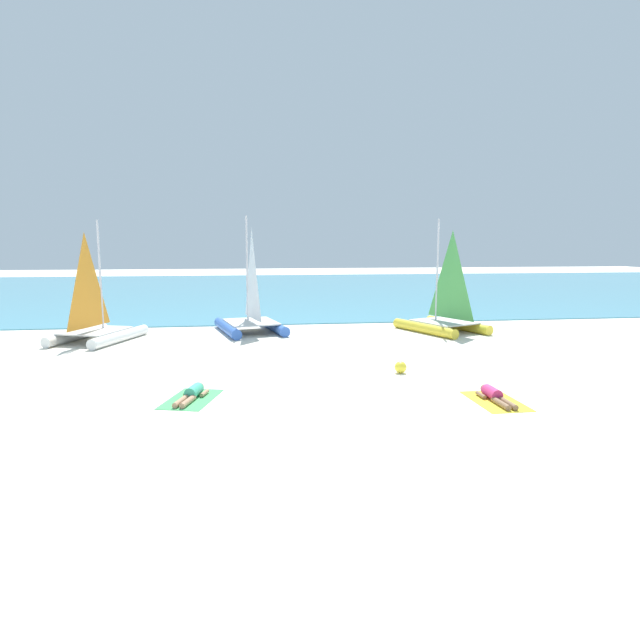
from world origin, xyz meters
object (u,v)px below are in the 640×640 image
at_px(towel_left, 191,399).
at_px(sunbather_right, 494,395).
at_px(sailboat_white, 96,324).
at_px(sailboat_blue, 251,315).
at_px(sunbather_left, 192,394).
at_px(sailboat_yellow, 443,315).
at_px(towel_right, 495,401).
at_px(beach_ball, 401,367).

bearing_deg(towel_left, sunbather_right, -8.46).
xyz_separation_m(sailboat_white, sunbather_right, (12.09, -9.92, -0.59)).
bearing_deg(sailboat_blue, sailboat_white, -179.99).
relative_size(sailboat_blue, sunbather_left, 3.28).
bearing_deg(sailboat_yellow, towel_right, -126.11).
bearing_deg(sailboat_blue, towel_right, -75.69).
xyz_separation_m(sailboat_blue, towel_left, (-1.58, -10.24, -0.75)).
distance_m(sailboat_yellow, sunbather_left, 13.60).
xyz_separation_m(sailboat_white, towel_right, (12.09, -9.98, -0.71)).
distance_m(towel_left, towel_right, 7.63).
height_order(sailboat_yellow, sailboat_blue, sailboat_blue).
relative_size(sailboat_white, beach_ball, 13.26).
xyz_separation_m(sailboat_blue, sailboat_white, (-6.14, -1.44, -0.04)).
relative_size(towel_left, sunbather_left, 1.23).
xyz_separation_m(sailboat_blue, beach_ball, (4.43, -8.24, -0.58)).
height_order(towel_left, towel_right, same).
relative_size(sailboat_white, towel_right, 2.54).
distance_m(towel_left, sunbather_left, 0.14).
bearing_deg(towel_left, beach_ball, 18.44).
bearing_deg(sailboat_yellow, sunbather_right, -126.20).
height_order(towel_right, sunbather_right, sunbather_right).
bearing_deg(towel_right, sailboat_white, 140.45).
bearing_deg(sunbather_left, beach_ball, 33.43).
distance_m(sailboat_white, beach_ball, 12.57).
bearing_deg(towel_left, sailboat_white, 117.38).
bearing_deg(sunbather_right, towel_left, 170.48).
height_order(sailboat_blue, towel_left, sailboat_blue).
distance_m(sailboat_white, towel_left, 9.93).
relative_size(sailboat_yellow, sunbather_right, 3.17).
height_order(sailboat_yellow, towel_right, sailboat_yellow).
height_order(sailboat_yellow, beach_ball, sailboat_yellow).
distance_m(towel_right, sunbather_right, 0.14).
height_order(sailboat_yellow, sunbather_left, sailboat_yellow).
distance_m(sunbather_left, beach_ball, 6.30).
distance_m(sunbather_left, sunbather_right, 7.61).
distance_m(sunbather_left, towel_right, 7.62).
distance_m(towel_left, beach_ball, 6.34).
relative_size(sailboat_yellow, sailboat_blue, 0.97).
distance_m(sailboat_blue, sunbather_right, 12.84).
xyz_separation_m(sailboat_white, sunbather_left, (4.58, -8.73, -0.59)).
bearing_deg(sailboat_blue, sunbather_left, -111.94).
bearing_deg(sunbather_right, sailboat_yellow, 75.41).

